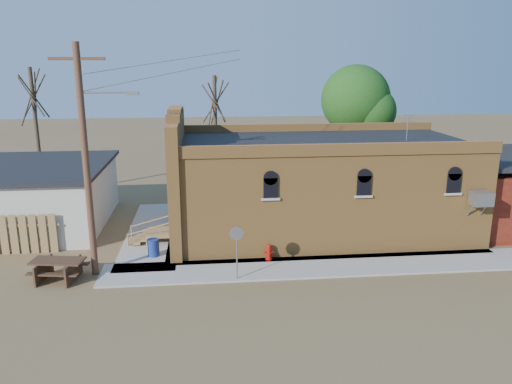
{
  "coord_description": "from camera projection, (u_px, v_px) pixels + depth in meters",
  "views": [
    {
      "loc": [
        -3.69,
        -17.99,
        8.29
      ],
      "look_at": [
        -1.36,
        4.4,
        2.4
      ],
      "focal_mm": 35.0,
      "sensor_mm": 36.0,
      "label": 1
    }
  ],
  "objects": [
    {
      "name": "picnic_table",
      "position": [
        58.0,
        267.0,
        19.44
      ],
      "size": [
        2.21,
        1.8,
        0.83
      ],
      "rotation": [
        0.0,
        0.0,
        -0.16
      ],
      "color": "#442B1B",
      "rests_on": "ground"
    },
    {
      "name": "sidewalk_west",
      "position": [
        154.0,
        232.0,
        24.91
      ],
      "size": [
        2.6,
        10.0,
        0.08
      ],
      "primitive_type": "cube",
      "color": "#9E9991",
      "rests_on": "ground"
    },
    {
      "name": "sidewalk_south",
      "position": [
        333.0,
        266.0,
        20.78
      ],
      "size": [
        19.0,
        2.2,
        0.08
      ],
      "primitive_type": "cube",
      "color": "#9E9991",
      "rests_on": "ground"
    },
    {
      "name": "stop_sign",
      "position": [
        237.0,
        238.0,
        19.08
      ],
      "size": [
        0.59,
        0.07,
        2.16
      ],
      "rotation": [
        0.0,
        0.0,
        -0.4
      ],
      "color": "gray",
      "rests_on": "sidewalk_south"
    },
    {
      "name": "brick_bar",
      "position": [
        314.0,
        186.0,
        24.64
      ],
      "size": [
        16.4,
        7.97,
        6.3
      ],
      "color": "#BF803A",
      "rests_on": "ground"
    },
    {
      "name": "utility_pole",
      "position": [
        87.0,
        158.0,
        18.91
      ],
      "size": [
        3.12,
        0.26,
        9.0
      ],
      "color": "#523221",
      "rests_on": "ground"
    },
    {
      "name": "tree_leafy",
      "position": [
        356.0,
        100.0,
        31.87
      ],
      "size": [
        4.4,
        4.4,
        8.15
      ],
      "color": "#4F3D2D",
      "rests_on": "ground"
    },
    {
      "name": "fire_hydrant",
      "position": [
        269.0,
        252.0,
        21.29
      ],
      "size": [
        0.4,
        0.39,
        0.69
      ],
      "rotation": [
        0.0,
        0.0,
        0.32
      ],
      "color": "#A50F09",
      "rests_on": "sidewalk_south"
    },
    {
      "name": "tree_bare_far",
      "position": [
        33.0,
        95.0,
        30.24
      ],
      "size": [
        2.8,
        2.8,
        8.16
      ],
      "color": "#4F3D2D",
      "rests_on": "ground"
    },
    {
      "name": "trash_barrel",
      "position": [
        153.0,
        248.0,
        21.69
      ],
      "size": [
        0.6,
        0.6,
        0.76
      ],
      "primitive_type": "cylinder",
      "rotation": [
        0.0,
        0.0,
        -0.26
      ],
      "color": "navy",
      "rests_on": "sidewalk_west"
    },
    {
      "name": "ground",
      "position": [
        301.0,
        277.0,
        19.78
      ],
      "size": [
        120.0,
        120.0,
        0.0
      ],
      "primitive_type": "plane",
      "color": "brown",
      "rests_on": "ground"
    },
    {
      "name": "red_shed",
      "position": [
        502.0,
        183.0,
        25.65
      ],
      "size": [
        5.4,
        6.4,
        4.3
      ],
      "color": "#601510",
      "rests_on": "ground"
    },
    {
      "name": "tree_bare_near",
      "position": [
        215.0,
        101.0,
        30.48
      ],
      "size": [
        2.8,
        2.8,
        7.65
      ],
      "color": "#4F3D2D",
      "rests_on": "ground"
    }
  ]
}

